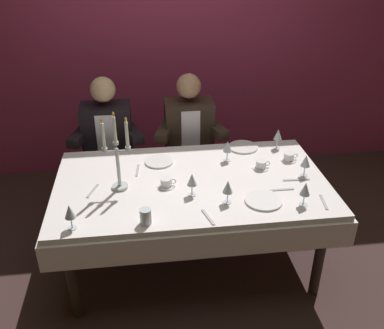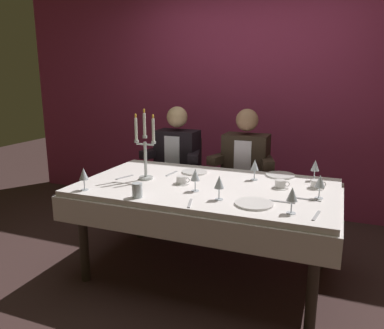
{
  "view_description": "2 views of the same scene",
  "coord_description": "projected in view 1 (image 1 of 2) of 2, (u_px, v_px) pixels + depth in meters",
  "views": [
    {
      "loc": [
        -0.32,
        -2.55,
        2.29
      ],
      "look_at": [
        -0.0,
        -0.03,
        0.89
      ],
      "focal_mm": 39.88,
      "sensor_mm": 36.0,
      "label": 1
    },
    {
      "loc": [
        0.9,
        -2.59,
        1.55
      ],
      "look_at": [
        -0.11,
        -0.02,
        0.89
      ],
      "focal_mm": 35.36,
      "sensor_mm": 36.0,
      "label": 2
    }
  ],
  "objects": [
    {
      "name": "dinner_plate_0",
      "position": [
        243.0,
        147.0,
        3.44
      ],
      "size": [
        0.24,
        0.24,
        0.01
      ],
      "primitive_type": "cylinder",
      "color": "white",
      "rests_on": "dining_table"
    },
    {
      "name": "fork_4",
      "position": [
        93.0,
        191.0,
        2.88
      ],
      "size": [
        0.07,
        0.17,
        0.01
      ],
      "primitive_type": "cube",
      "rotation": [
        0.0,
        0.0,
        1.22
      ],
      "color": "#B7B7BC",
      "rests_on": "dining_table"
    },
    {
      "name": "wine_glass_4",
      "position": [
        306.0,
        161.0,
        3.0
      ],
      "size": [
        0.07,
        0.07,
        0.16
      ],
      "color": "silver",
      "rests_on": "dining_table"
    },
    {
      "name": "fork_5",
      "position": [
        324.0,
        202.0,
        2.76
      ],
      "size": [
        0.04,
        0.17,
        0.01
      ],
      "primitive_type": "cube",
      "rotation": [
        0.0,
        0.0,
        1.43
      ],
      "color": "#B7B7BC",
      "rests_on": "dining_table"
    },
    {
      "name": "wine_glass_0",
      "position": [
        305.0,
        190.0,
        2.68
      ],
      "size": [
        0.07,
        0.07,
        0.16
      ],
      "color": "silver",
      "rests_on": "dining_table"
    },
    {
      "name": "water_tumbler_0",
      "position": [
        146.0,
        216.0,
        2.54
      ],
      "size": [
        0.07,
        0.07,
        0.1
      ],
      "primitive_type": "cylinder",
      "color": "silver",
      "rests_on": "dining_table"
    },
    {
      "name": "ground_plane",
      "position": [
        192.0,
        261.0,
        3.36
      ],
      "size": [
        12.0,
        12.0,
        0.0
      ],
      "primitive_type": "plane",
      "color": "#3D2927"
    },
    {
      "name": "fork_1",
      "position": [
        138.0,
        170.0,
        3.12
      ],
      "size": [
        0.04,
        0.17,
        0.01
      ],
      "primitive_type": "cube",
      "rotation": [
        0.0,
        0.0,
        1.46
      ],
      "color": "#B7B7BC",
      "rests_on": "dining_table"
    },
    {
      "name": "dining_table",
      "position": [
        192.0,
        195.0,
        3.06
      ],
      "size": [
        1.94,
        1.14,
        0.74
      ],
      "color": "white",
      "rests_on": "ground_plane"
    },
    {
      "name": "knife_0",
      "position": [
        296.0,
        180.0,
        3.0
      ],
      "size": [
        0.19,
        0.03,
        0.01
      ],
      "primitive_type": "cube",
      "rotation": [
        0.0,
        0.0,
        -0.05
      ],
      "color": "#B7B7BC",
      "rests_on": "dining_table"
    },
    {
      "name": "coffee_cup_1",
      "position": [
        261.0,
        165.0,
        3.14
      ],
      "size": [
        0.13,
        0.12,
        0.06
      ],
      "color": "white",
      "rests_on": "dining_table"
    },
    {
      "name": "wine_glass_1",
      "position": [
        228.0,
        187.0,
        2.7
      ],
      "size": [
        0.07,
        0.07,
        0.16
      ],
      "color": "silver",
      "rests_on": "dining_table"
    },
    {
      "name": "spoon_3",
      "position": [
        282.0,
        190.0,
        2.89
      ],
      "size": [
        0.17,
        0.02,
        0.01
      ],
      "primitive_type": "cube",
      "rotation": [
        0.0,
        0.0,
        -0.0
      ],
      "color": "#B7B7BC",
      "rests_on": "dining_table"
    },
    {
      "name": "wine_glass_5",
      "position": [
        70.0,
        212.0,
        2.47
      ],
      "size": [
        0.07,
        0.07,
        0.16
      ],
      "color": "silver",
      "rests_on": "dining_table"
    },
    {
      "name": "candelabra",
      "position": [
        117.0,
        159.0,
        2.81
      ],
      "size": [
        0.19,
        0.11,
        0.56
      ],
      "color": "silver",
      "rests_on": "dining_table"
    },
    {
      "name": "fork_2",
      "position": [
        208.0,
        217.0,
        2.61
      ],
      "size": [
        0.06,
        0.17,
        0.01
      ],
      "primitive_type": "cube",
      "rotation": [
        0.0,
        0.0,
        1.85
      ],
      "color": "#B7B7BC",
      "rests_on": "dining_table"
    },
    {
      "name": "back_wall",
      "position": [
        170.0,
        40.0,
        4.15
      ],
      "size": [
        6.0,
        0.12,
        2.7
      ],
      "primitive_type": "cube",
      "color": "#9A2F55",
      "rests_on": "ground_plane"
    },
    {
      "name": "dinner_plate_1",
      "position": [
        264.0,
        200.0,
        2.77
      ],
      "size": [
        0.25,
        0.25,
        0.01
      ],
      "primitive_type": "cylinder",
      "color": "white",
      "rests_on": "dining_table"
    },
    {
      "name": "seated_diner_0",
      "position": [
        107.0,
        133.0,
        3.7
      ],
      "size": [
        0.63,
        0.48,
        1.24
      ],
      "color": "#312820",
      "rests_on": "ground_plane"
    },
    {
      "name": "seated_diner_1",
      "position": [
        189.0,
        129.0,
        3.78
      ],
      "size": [
        0.63,
        0.48,
        1.24
      ],
      "color": "#312820",
      "rests_on": "ground_plane"
    },
    {
      "name": "dinner_plate_2",
      "position": [
        159.0,
        161.0,
        3.23
      ],
      "size": [
        0.22,
        0.22,
        0.01
      ],
      "primitive_type": "cylinder",
      "color": "white",
      "rests_on": "dining_table"
    },
    {
      "name": "wine_glass_6",
      "position": [
        228.0,
        147.0,
        3.2
      ],
      "size": [
        0.07,
        0.07,
        0.16
      ],
      "color": "silver",
      "rests_on": "dining_table"
    },
    {
      "name": "wine_glass_2",
      "position": [
        278.0,
        135.0,
        3.39
      ],
      "size": [
        0.07,
        0.07,
        0.16
      ],
      "color": "silver",
      "rests_on": "dining_table"
    },
    {
      "name": "wine_glass_3",
      "position": [
        192.0,
        180.0,
        2.78
      ],
      "size": [
        0.07,
        0.07,
        0.16
      ],
      "color": "silver",
      "rests_on": "dining_table"
    },
    {
      "name": "coffee_cup_0",
      "position": [
        289.0,
        157.0,
        3.25
      ],
      "size": [
        0.13,
        0.12,
        0.06
      ],
      "color": "white",
      "rests_on": "dining_table"
    },
    {
      "name": "coffee_cup_2",
      "position": [
        166.0,
        183.0,
        2.92
      ],
      "size": [
        0.13,
        0.12,
        0.06
      ],
      "color": "white",
      "rests_on": "dining_table"
    }
  ]
}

